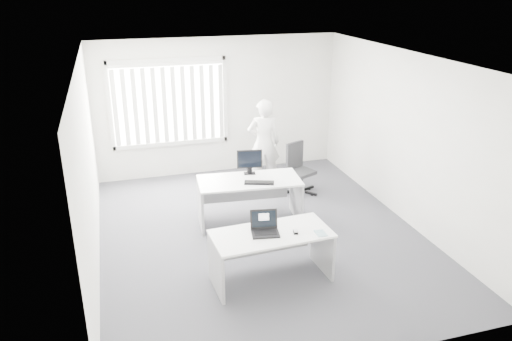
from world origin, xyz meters
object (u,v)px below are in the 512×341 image
object	(u,v)px
person	(264,143)
desk_near	(271,246)
laptop	(265,225)
desk_far	(249,191)
monitor	(249,162)
office_chair	(299,177)

from	to	relation	value
person	desk_near	bearing A→B (deg)	83.54
desk_near	laptop	world-z (taller)	laptop
desk_far	person	xyz separation A→B (m)	(0.71, 1.49, 0.32)
desk_near	person	world-z (taller)	person
desk_far	person	size ratio (longest dim) A/B	1.00
desk_near	monitor	world-z (taller)	monitor
laptop	monitor	bearing A→B (deg)	89.34
desk_far	monitor	xyz separation A→B (m)	(0.08, 0.26, 0.42)
desk_near	desk_far	size ratio (longest dim) A/B	0.93
desk_near	office_chair	xyz separation A→B (m)	(1.45, 2.68, -0.22)
desk_near	office_chair	size ratio (longest dim) A/B	1.66
desk_far	monitor	world-z (taller)	monitor
person	laptop	distance (m)	3.42
person	office_chair	bearing A→B (deg)	142.37
desk_far	laptop	size ratio (longest dim) A/B	4.82
person	desk_far	bearing A→B (deg)	73.49
desk_near	desk_far	distance (m)	1.78
desk_far	person	world-z (taller)	person
desk_near	laptop	bearing A→B (deg)	-172.11
office_chair	laptop	bearing A→B (deg)	-143.16
desk_far	monitor	size ratio (longest dim) A/B	4.12
office_chair	person	size ratio (longest dim) A/B	0.56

